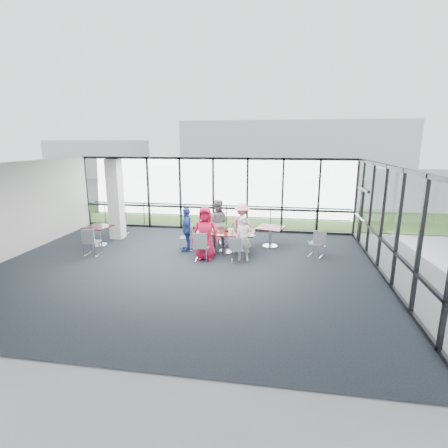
% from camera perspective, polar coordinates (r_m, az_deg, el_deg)
% --- Properties ---
extents(floor, '(12.00, 10.00, 0.02)m').
position_cam_1_polar(floor, '(11.06, -6.77, -7.23)').
color(floor, black).
rests_on(floor, ground).
extents(ceiling, '(12.00, 10.00, 0.04)m').
position_cam_1_polar(ceiling, '(10.39, -7.26, 9.59)').
color(ceiling, white).
rests_on(ceiling, ground).
extents(wall_left, '(0.10, 10.00, 3.20)m').
position_cam_1_polar(wall_left, '(13.57, -32.11, 1.69)').
color(wall_left, silver).
rests_on(wall_left, ground).
extents(wall_front, '(12.00, 0.10, 3.20)m').
position_cam_1_polar(wall_front, '(6.18, -20.29, -8.95)').
color(wall_front, silver).
rests_on(wall_front, ground).
extents(curtain_wall_back, '(12.00, 0.10, 3.20)m').
position_cam_1_polar(curtain_wall_back, '(15.39, -1.75, 4.88)').
color(curtain_wall_back, white).
rests_on(curtain_wall_back, ground).
extents(curtain_wall_right, '(0.10, 10.00, 3.20)m').
position_cam_1_polar(curtain_wall_right, '(10.63, 25.80, -0.29)').
color(curtain_wall_right, white).
rests_on(curtain_wall_right, ground).
extents(exit_door, '(0.12, 1.60, 2.10)m').
position_cam_1_polar(exit_door, '(14.29, 21.52, 1.05)').
color(exit_door, black).
rests_on(exit_door, ground).
extents(structural_column, '(0.50, 0.50, 3.20)m').
position_cam_1_polar(structural_column, '(14.68, -17.28, 3.87)').
color(structural_column, white).
rests_on(structural_column, ground).
extents(apron, '(80.00, 70.00, 0.02)m').
position_cam_1_polar(apron, '(20.52, 0.99, 2.43)').
color(apron, slate).
rests_on(apron, ground).
extents(grass_strip, '(80.00, 5.00, 0.01)m').
position_cam_1_polar(grass_strip, '(18.58, 0.08, 1.37)').
color(grass_strip, '#355020').
rests_on(grass_strip, ground).
extents(hangar_main, '(24.00, 10.00, 6.00)m').
position_cam_1_polar(hangar_main, '(41.95, 11.13, 11.90)').
color(hangar_main, '#BABDC1').
rests_on(hangar_main, ground).
extents(hangar_aux, '(10.00, 6.00, 4.00)m').
position_cam_1_polar(hangar_aux, '(43.38, -19.75, 10.10)').
color(hangar_aux, '#BABDC1').
rests_on(hangar_aux, ground).
extents(guard_rail, '(12.00, 0.06, 0.06)m').
position_cam_1_polar(guard_rail, '(16.17, -1.31, 1.33)').
color(guard_rail, '#2D2D33').
rests_on(guard_rail, ground).
extents(main_table, '(2.07, 1.19, 0.75)m').
position_cam_1_polar(main_table, '(12.37, 0.23, -1.78)').
color(main_table, '#35100F').
rests_on(main_table, ground).
extents(side_table_left, '(1.01, 1.01, 0.75)m').
position_cam_1_polar(side_table_left, '(13.99, -19.84, -0.79)').
color(side_table_left, '#35100F').
rests_on(side_table_left, ground).
extents(side_table_right, '(1.18, 1.18, 0.75)m').
position_cam_1_polar(side_table_right, '(13.15, 7.60, -0.93)').
color(side_table_right, '#35100F').
rests_on(side_table_right, ground).
extents(diner_near_left, '(0.91, 0.63, 1.78)m').
position_cam_1_polar(diner_near_left, '(11.57, -3.08, -1.54)').
color(diner_near_left, '#C6143C').
rests_on(diner_near_left, ground).
extents(diner_near_right, '(0.57, 0.43, 1.49)m').
position_cam_1_polar(diner_near_right, '(11.51, 3.24, -2.39)').
color(diner_near_right, white).
rests_on(diner_near_right, ground).
extents(diner_far_left, '(0.87, 0.56, 1.76)m').
position_cam_1_polar(diner_far_left, '(13.13, -1.12, 0.20)').
color(diner_far_left, slate).
rests_on(diner_far_left, ground).
extents(diner_far_right, '(1.14, 0.75, 1.62)m').
position_cam_1_polar(diner_far_right, '(13.16, 2.98, -0.09)').
color(diner_far_right, pink).
rests_on(diner_far_right, ground).
extents(diner_end, '(0.69, 1.02, 1.59)m').
position_cam_1_polar(diner_end, '(12.55, -6.07, -0.87)').
color(diner_end, '#274192').
rests_on(diner_end, ground).
extents(chair_main_nl, '(0.51, 0.51, 0.96)m').
position_cam_1_polar(chair_main_nl, '(11.55, -3.58, -3.70)').
color(chair_main_nl, gray).
rests_on(chair_main_nl, ground).
extents(chair_main_nr, '(0.47, 0.47, 0.82)m').
position_cam_1_polar(chair_main_nr, '(11.46, 2.18, -4.19)').
color(chair_main_nr, gray).
rests_on(chair_main_nr, ground).
extents(chair_main_fl, '(0.52, 0.52, 0.90)m').
position_cam_1_polar(chair_main_fl, '(13.48, -1.42, -1.32)').
color(chair_main_fl, gray).
rests_on(chair_main_fl, ground).
extents(chair_main_fr, '(0.57, 0.57, 0.98)m').
position_cam_1_polar(chair_main_fr, '(13.27, 2.57, -1.39)').
color(chair_main_fr, gray).
rests_on(chair_main_fr, ground).
extents(chair_main_end, '(0.49, 0.49, 0.91)m').
position_cam_1_polar(chair_main_end, '(12.74, -6.16, -2.25)').
color(chair_main_end, gray).
rests_on(chair_main_end, ground).
extents(chair_spare_la, '(0.49, 0.49, 0.95)m').
position_cam_1_polar(chair_spare_la, '(12.91, -20.71, -2.75)').
color(chair_spare_la, gray).
rests_on(chair_spare_la, ground).
extents(chair_spare_lb, '(0.48, 0.48, 0.90)m').
position_cam_1_polar(chair_spare_lb, '(15.45, -16.41, 0.03)').
color(chair_spare_lb, gray).
rests_on(chair_spare_lb, ground).
extents(chair_spare_r, '(0.58, 0.58, 0.92)m').
position_cam_1_polar(chair_spare_r, '(12.38, 14.85, -3.07)').
color(chair_spare_r, gray).
rests_on(chair_spare_r, ground).
extents(plate_nl, '(0.25, 0.25, 0.01)m').
position_cam_1_polar(plate_nl, '(12.04, -2.49, -1.61)').
color(plate_nl, white).
rests_on(plate_nl, main_table).
extents(plate_nr, '(0.26, 0.26, 0.01)m').
position_cam_1_polar(plate_nr, '(11.94, 3.15, -1.75)').
color(plate_nr, white).
rests_on(plate_nr, main_table).
extents(plate_fl, '(0.26, 0.26, 0.01)m').
position_cam_1_polar(plate_fl, '(12.69, -1.79, -0.82)').
color(plate_fl, white).
rests_on(plate_fl, main_table).
extents(plate_fr, '(0.27, 0.27, 0.01)m').
position_cam_1_polar(plate_fr, '(12.59, 2.79, -0.95)').
color(plate_fr, white).
rests_on(plate_fr, main_table).
extents(plate_end, '(0.24, 0.24, 0.01)m').
position_cam_1_polar(plate_end, '(12.47, -3.47, -1.09)').
color(plate_end, white).
rests_on(plate_end, main_table).
extents(tumbler_a, '(0.07, 0.07, 0.13)m').
position_cam_1_polar(tumbler_a, '(12.13, -0.91, -1.21)').
color(tumbler_a, white).
rests_on(tumbler_a, main_table).
extents(tumbler_b, '(0.07, 0.07, 0.13)m').
position_cam_1_polar(tumbler_b, '(12.09, 1.34, -1.25)').
color(tumbler_b, white).
rests_on(tumbler_b, main_table).
extents(tumbler_c, '(0.07, 0.07, 0.15)m').
position_cam_1_polar(tumbler_c, '(12.55, 0.35, -0.67)').
color(tumbler_c, white).
rests_on(tumbler_c, main_table).
extents(tumbler_d, '(0.07, 0.07, 0.14)m').
position_cam_1_polar(tumbler_d, '(12.31, -3.30, -0.99)').
color(tumbler_d, white).
rests_on(tumbler_d, main_table).
extents(menu_a, '(0.33, 0.25, 0.00)m').
position_cam_1_polar(menu_a, '(11.91, -0.73, -1.79)').
color(menu_a, white).
rests_on(menu_a, main_table).
extents(menu_b, '(0.36, 0.33, 0.00)m').
position_cam_1_polar(menu_b, '(11.91, 4.42, -1.83)').
color(menu_b, white).
rests_on(menu_b, main_table).
extents(menu_c, '(0.34, 0.27, 0.00)m').
position_cam_1_polar(menu_c, '(12.66, 0.96, -0.88)').
color(menu_c, white).
rests_on(menu_c, main_table).
extents(condiment_caddy, '(0.10, 0.07, 0.04)m').
position_cam_1_polar(condiment_caddy, '(12.36, 0.52, -1.14)').
color(condiment_caddy, black).
rests_on(condiment_caddy, main_table).
extents(ketchup_bottle, '(0.06, 0.06, 0.18)m').
position_cam_1_polar(ketchup_bottle, '(12.41, 0.26, -0.75)').
color(ketchup_bottle, '#B62F19').
rests_on(ketchup_bottle, main_table).
extents(green_bottle, '(0.05, 0.05, 0.20)m').
position_cam_1_polar(green_bottle, '(12.33, 0.52, -0.79)').
color(green_bottle, '#1B6533').
rests_on(green_bottle, main_table).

